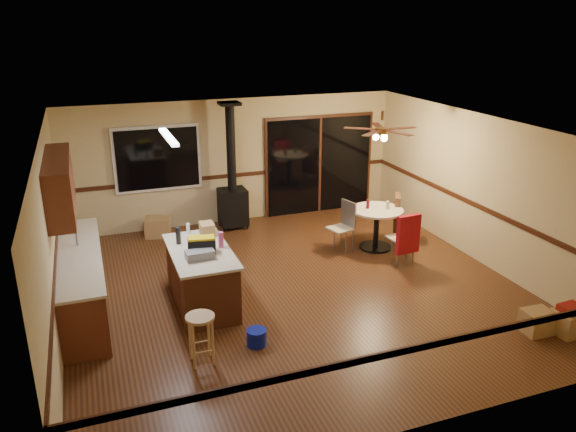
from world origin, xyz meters
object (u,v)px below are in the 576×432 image
wood_stove (232,194)px  blue_bucket (257,337)px  toolbox_grey (200,255)px  box_corner_a (569,322)px  box_under_window (158,227)px  kitchen_island (202,277)px  toolbox_black (202,246)px  chair_right (398,213)px  bar_stool (201,339)px  dining_table (377,221)px  chair_left (345,220)px  box_corner_b (537,322)px  chair_near (407,234)px

wood_stove → blue_bucket: wood_stove is taller
toolbox_grey → box_corner_a: 5.24m
box_under_window → kitchen_island: bearing=-85.5°
toolbox_grey → toolbox_black: toolbox_black is taller
toolbox_grey → box_under_window: toolbox_grey is taller
chair_right → box_corner_a: (0.51, -3.77, -0.43)m
chair_right → blue_bucket: bearing=-145.0°
bar_stool → blue_bucket: (0.77, 0.14, -0.22)m
dining_table → chair_left: chair_left is taller
toolbox_black → chair_right: toolbox_black is taller
bar_stool → blue_bucket: 0.81m
bar_stool → box_corner_b: bar_stool is taller
toolbox_grey → dining_table: size_ratio=0.41×
chair_right → dining_table: bearing=-165.4°
box_under_window → toolbox_black: bearing=-85.5°
chair_right → box_corner_b: (0.11, -3.60, -0.44)m
box_corner_b → kitchen_island: bearing=150.2°
wood_stove → dining_table: (2.25, -1.99, -0.19)m
bar_stool → chair_near: size_ratio=0.95×
wood_stove → chair_left: 2.50m
dining_table → chair_near: 0.89m
toolbox_grey → chair_near: (3.73, 0.48, -0.37)m
chair_left → box_under_window: chair_left is taller
bar_stool → dining_table: size_ratio=0.69×
blue_bucket → box_corner_b: 3.90m
bar_stool → box_corner_b: bearing=-11.2°
dining_table → box_corner_b: bearing=-79.4°
kitchen_island → chair_near: (3.66, 0.17, 0.14)m
chair_near → box_under_window: 4.90m
chair_near → box_corner_a: size_ratio=1.57×
toolbox_black → bar_stool: size_ratio=0.60×
bar_stool → toolbox_grey: bearing=77.4°
chair_left → box_under_window: size_ratio=1.06×
toolbox_black → dining_table: size_ratio=0.41×
box_under_window → chair_near: bearing=-36.8°
dining_table → bar_stool: bearing=-146.5°
bar_stool → chair_left: chair_left is taller
toolbox_black → blue_bucket: (0.43, -1.25, -0.90)m
chair_right → box_under_window: 4.75m
kitchen_island → chair_left: size_ratio=3.26×
kitchen_island → box_corner_b: bearing=-29.8°
chair_left → blue_bucket: bearing=-134.6°
dining_table → blue_bucket: bearing=-142.1°
kitchen_island → toolbox_grey: bearing=-101.4°
chair_near → box_corner_a: bearing=-71.2°
bar_stool → blue_bucket: size_ratio=2.46×
chair_left → chair_near: size_ratio=0.74×
bar_stool → chair_right: 5.19m
dining_table → chair_right: chair_right is taller
blue_bucket → chair_right: bearing=35.0°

